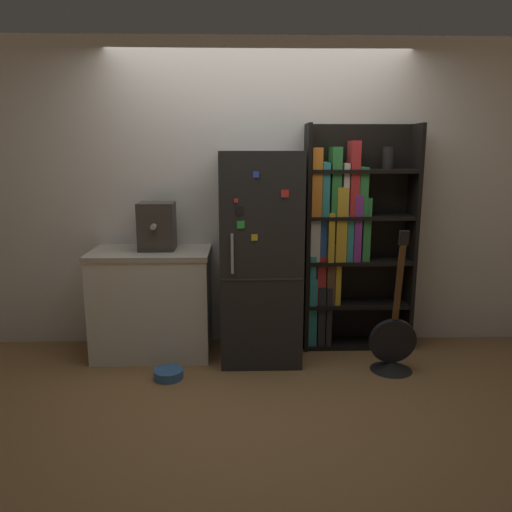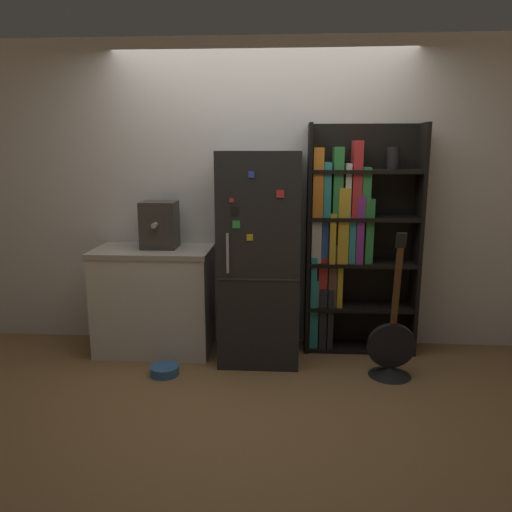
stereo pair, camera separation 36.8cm
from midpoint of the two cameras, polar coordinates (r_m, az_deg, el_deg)
name	(u,v)px [view 1 (the left image)]	position (r m, az deg, el deg)	size (l,w,h in m)	color
ground_plane	(261,360)	(4.19, -2.02, -11.81)	(16.00, 16.00, 0.00)	olive
wall_back	(259,196)	(4.32, -2.10, 6.82)	(8.00, 0.05, 2.60)	silver
refrigerator	(260,257)	(4.04, -2.09, -0.12)	(0.63, 0.69, 1.69)	black
bookshelf	(344,239)	(4.28, 7.63, 1.87)	(0.93, 0.30, 1.90)	black
kitchen_counter	(153,302)	(4.30, -14.18, -5.21)	(0.97, 0.57, 0.89)	silver
espresso_machine	(157,226)	(4.19, -13.75, 3.32)	(0.29, 0.32, 0.39)	#38332D
guitar	(392,350)	(4.04, 12.77, -10.50)	(0.36, 0.33, 1.13)	black
pet_bowl	(168,373)	(3.96, -12.69, -13.00)	(0.22, 0.22, 0.07)	#3366A5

